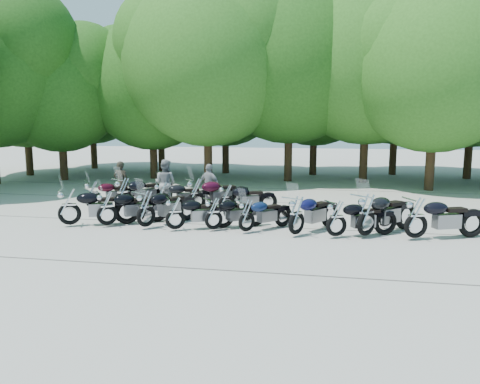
% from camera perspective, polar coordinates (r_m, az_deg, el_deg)
% --- Properties ---
extents(ground, '(90.00, 90.00, 0.00)m').
position_cam_1_polar(ground, '(13.61, -1.18, -5.53)').
color(ground, '#A09C90').
rests_on(ground, ground).
extents(tree_0, '(7.50, 7.50, 9.21)m').
position_cam_1_polar(tree_0, '(31.68, -24.82, 11.73)').
color(tree_0, '#3A2614').
rests_on(tree_0, ground).
extents(tree_1, '(6.97, 6.97, 8.55)m').
position_cam_1_polar(tree_1, '(28.35, -21.16, 11.60)').
color(tree_1, '#3A2614').
rests_on(tree_1, ground).
extents(tree_2, '(7.31, 7.31, 8.97)m').
position_cam_1_polar(tree_2, '(27.68, -10.72, 12.63)').
color(tree_2, '#3A2614').
rests_on(tree_2, ground).
extents(tree_3, '(8.70, 8.70, 10.67)m').
position_cam_1_polar(tree_3, '(25.13, -4.03, 15.48)').
color(tree_3, '#3A2614').
rests_on(tree_3, ground).
extents(tree_4, '(9.13, 9.13, 11.20)m').
position_cam_1_polar(tree_4, '(26.29, 6.08, 15.84)').
color(tree_4, '#3A2614').
rests_on(tree_4, ground).
extents(tree_5, '(9.04, 9.04, 11.10)m').
position_cam_1_polar(tree_5, '(26.38, 15.29, 15.43)').
color(tree_5, '#3A2614').
rests_on(tree_5, ground).
extents(tree_6, '(8.00, 8.00, 9.82)m').
position_cam_1_polar(tree_6, '(24.34, 22.79, 13.86)').
color(tree_6, '#3A2614').
rests_on(tree_6, ground).
extents(tree_9, '(7.59, 7.59, 9.32)m').
position_cam_1_polar(tree_9, '(34.62, -17.72, 11.90)').
color(tree_9, '#3A2614').
rests_on(tree_9, ground).
extents(tree_10, '(7.78, 7.78, 9.55)m').
position_cam_1_polar(tree_10, '(31.93, -9.75, 12.73)').
color(tree_10, '#3A2614').
rests_on(tree_10, ground).
extents(tree_11, '(7.56, 7.56, 9.28)m').
position_cam_1_polar(tree_11, '(30.12, -1.81, 12.79)').
color(tree_11, '#3A2614').
rests_on(tree_11, ground).
extents(tree_12, '(7.88, 7.88, 9.67)m').
position_cam_1_polar(tree_12, '(29.48, 9.12, 13.22)').
color(tree_12, '#3A2614').
rests_on(tree_12, ground).
extents(tree_13, '(8.31, 8.31, 10.20)m').
position_cam_1_polar(tree_13, '(30.76, 18.58, 13.28)').
color(tree_13, '#3A2614').
rests_on(tree_13, ground).
extents(tree_14, '(8.02, 8.02, 9.84)m').
position_cam_1_polar(tree_14, '(30.17, 26.63, 12.52)').
color(tree_14, '#3A2614').
rests_on(tree_14, ground).
extents(motorcycle_0, '(2.54, 1.70, 1.39)m').
position_cam_1_polar(motorcycle_0, '(15.71, -20.11, -1.55)').
color(motorcycle_0, black).
rests_on(motorcycle_0, ground).
extents(motorcycle_1, '(2.22, 1.98, 1.30)m').
position_cam_1_polar(motorcycle_1, '(15.35, -15.92, -1.75)').
color(motorcycle_1, black).
rests_on(motorcycle_1, ground).
extents(motorcycle_2, '(1.86, 2.41, 1.35)m').
position_cam_1_polar(motorcycle_2, '(14.79, -11.41, -1.87)').
color(motorcycle_2, black).
rests_on(motorcycle_2, ground).
extents(motorcycle_3, '(2.16, 1.52, 1.18)m').
position_cam_1_polar(motorcycle_3, '(14.34, -7.91, -2.45)').
color(motorcycle_3, black).
rests_on(motorcycle_3, ground).
extents(motorcycle_4, '(1.99, 1.76, 1.16)m').
position_cam_1_polar(motorcycle_4, '(14.25, -3.23, -2.51)').
color(motorcycle_4, black).
rests_on(motorcycle_4, ground).
extents(motorcycle_5, '(1.83, 1.93, 1.15)m').
position_cam_1_polar(motorcycle_5, '(13.95, 0.82, -2.74)').
color(motorcycle_5, '#0E1B3E').
rests_on(motorcycle_5, ground).
extents(motorcycle_6, '(1.92, 2.37, 1.34)m').
position_cam_1_polar(motorcycle_6, '(13.63, 6.91, -2.67)').
color(motorcycle_6, '#0C0D36').
rests_on(motorcycle_6, ground).
extents(motorcycle_7, '(2.27, 1.57, 1.24)m').
position_cam_1_polar(motorcycle_7, '(13.60, 11.69, -3.02)').
color(motorcycle_7, black).
rests_on(motorcycle_7, ground).
extents(motorcycle_8, '(2.33, 2.40, 1.45)m').
position_cam_1_polar(motorcycle_8, '(13.83, 15.17, -2.52)').
color(motorcycle_8, black).
rests_on(motorcycle_8, ground).
extents(motorcycle_9, '(2.56, 1.60, 1.39)m').
position_cam_1_polar(motorcycle_9, '(13.99, 20.69, -2.79)').
color(motorcycle_9, black).
rests_on(motorcycle_9, ground).
extents(motorcycle_10, '(2.05, 1.93, 1.22)m').
position_cam_1_polar(motorcycle_10, '(18.58, -17.50, -0.16)').
color(motorcycle_10, black).
rests_on(motorcycle_10, ground).
extents(motorcycle_11, '(2.04, 2.51, 1.42)m').
position_cam_1_polar(motorcycle_11, '(17.82, -14.02, -0.06)').
color(motorcycle_11, black).
rests_on(motorcycle_11, ground).
extents(motorcycle_12, '(2.27, 1.62, 1.25)m').
position_cam_1_polar(motorcycle_12, '(17.52, -9.40, -0.34)').
color(motorcycle_12, black).
rests_on(motorcycle_12, ground).
extents(motorcycle_13, '(2.49, 2.15, 1.44)m').
position_cam_1_polar(motorcycle_13, '(17.07, -5.39, -0.18)').
color(motorcycle_13, '#330618').
rests_on(motorcycle_13, ground).
extents(motorcycle_14, '(2.24, 1.58, 1.23)m').
position_cam_1_polar(motorcycle_14, '(16.76, -1.62, -0.67)').
color(motorcycle_14, black).
rests_on(motorcycle_14, ground).
extents(rider_0, '(0.66, 0.46, 1.75)m').
position_cam_1_polar(rider_0, '(19.34, -14.28, 1.09)').
color(rider_0, black).
rests_on(rider_0, ground).
extents(rider_1, '(1.02, 0.86, 1.85)m').
position_cam_1_polar(rider_1, '(18.48, -9.10, 1.08)').
color(rider_1, gray).
rests_on(rider_1, ground).
extents(rider_2, '(1.06, 0.75, 1.67)m').
position_cam_1_polar(rider_2, '(18.40, -3.75, 0.85)').
color(rider_2, '#99999B').
rests_on(rider_2, ground).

